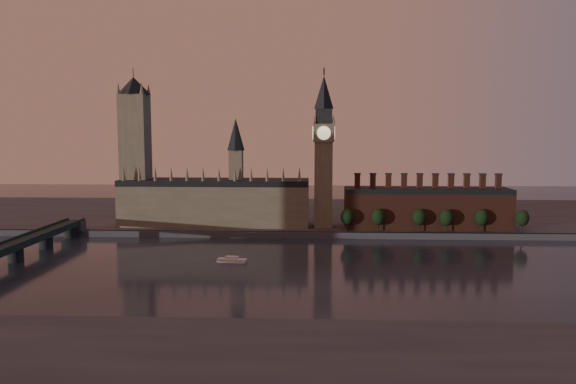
# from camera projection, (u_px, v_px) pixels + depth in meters

# --- Properties ---
(ground) EXTENTS (900.00, 900.00, 0.00)m
(ground) POSITION_uv_depth(u_px,v_px,m) (307.00, 273.00, 274.86)
(ground) COLOR black
(ground) RESTS_ON ground
(north_bank) EXTENTS (900.00, 182.00, 4.00)m
(north_bank) POSITION_uv_depth(u_px,v_px,m) (309.00, 215.00, 451.50)
(north_bank) COLOR #4A4A4F
(north_bank) RESTS_ON ground
(palace_of_westminster) EXTENTS (130.00, 30.30, 74.00)m
(palace_of_westminster) POSITION_uv_depth(u_px,v_px,m) (216.00, 200.00, 389.35)
(palace_of_westminster) COLOR #7C6F58
(palace_of_westminster) RESTS_ON north_bank
(victoria_tower) EXTENTS (24.00, 24.00, 108.00)m
(victoria_tower) POSITION_uv_depth(u_px,v_px,m) (135.00, 146.00, 387.72)
(victoria_tower) COLOR #7C6F58
(victoria_tower) RESTS_ON north_bank
(big_ben) EXTENTS (15.00, 15.00, 107.00)m
(big_ben) POSITION_uv_depth(u_px,v_px,m) (323.00, 150.00, 377.60)
(big_ben) COLOR #7C6F58
(big_ben) RESTS_ON north_bank
(chimney_block) EXTENTS (110.00, 25.00, 37.00)m
(chimney_block) POSITION_uv_depth(u_px,v_px,m) (427.00, 207.00, 378.89)
(chimney_block) COLOR #592F22
(chimney_block) RESTS_ON north_bank
(embankment_tree_0) EXTENTS (8.60, 8.60, 14.88)m
(embankment_tree_0) POSITION_uv_depth(u_px,v_px,m) (347.00, 217.00, 366.22)
(embankment_tree_0) COLOR black
(embankment_tree_0) RESTS_ON north_bank
(embankment_tree_1) EXTENTS (8.60, 8.60, 14.88)m
(embankment_tree_1) POSITION_uv_depth(u_px,v_px,m) (378.00, 217.00, 365.36)
(embankment_tree_1) COLOR black
(embankment_tree_1) RESTS_ON north_bank
(embankment_tree_2) EXTENTS (8.60, 8.60, 14.88)m
(embankment_tree_2) POSITION_uv_depth(u_px,v_px,m) (419.00, 217.00, 364.00)
(embankment_tree_2) COLOR black
(embankment_tree_2) RESTS_ON north_bank
(embankment_tree_3) EXTENTS (8.60, 8.60, 14.88)m
(embankment_tree_3) POSITION_uv_depth(u_px,v_px,m) (447.00, 218.00, 362.69)
(embankment_tree_3) COLOR black
(embankment_tree_3) RESTS_ON north_bank
(embankment_tree_4) EXTENTS (8.60, 8.60, 14.88)m
(embankment_tree_4) POSITION_uv_depth(u_px,v_px,m) (482.00, 217.00, 363.54)
(embankment_tree_4) COLOR black
(embankment_tree_4) RESTS_ON north_bank
(embankment_tree_5) EXTENTS (8.60, 8.60, 14.88)m
(embankment_tree_5) POSITION_uv_depth(u_px,v_px,m) (522.00, 218.00, 361.35)
(embankment_tree_5) COLOR black
(embankment_tree_5) RESTS_ON north_bank
(river_boat) EXTENTS (16.11, 6.73, 3.13)m
(river_boat) POSITION_uv_depth(u_px,v_px,m) (232.00, 260.00, 297.28)
(river_boat) COLOR silver
(river_boat) RESTS_ON ground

